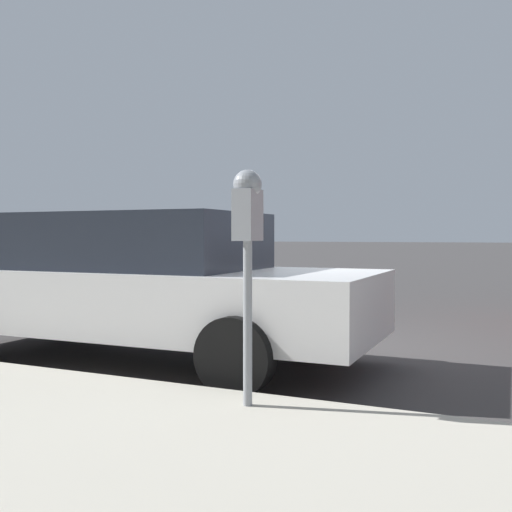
% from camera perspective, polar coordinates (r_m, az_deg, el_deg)
% --- Properties ---
extents(ground_plane, '(220.00, 220.00, 0.00)m').
position_cam_1_polar(ground_plane, '(6.66, 3.18, -9.02)').
color(ground_plane, '#3D3A3A').
extents(parking_meter, '(0.21, 0.19, 1.57)m').
position_cam_1_polar(parking_meter, '(3.95, -0.80, 2.90)').
color(parking_meter, gray).
rests_on(parking_meter, sidewalk).
extents(car_white, '(2.04, 4.83, 1.49)m').
position_cam_1_polar(car_white, '(6.23, -11.34, -2.52)').
color(car_white, silver).
rests_on(car_white, ground_plane).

